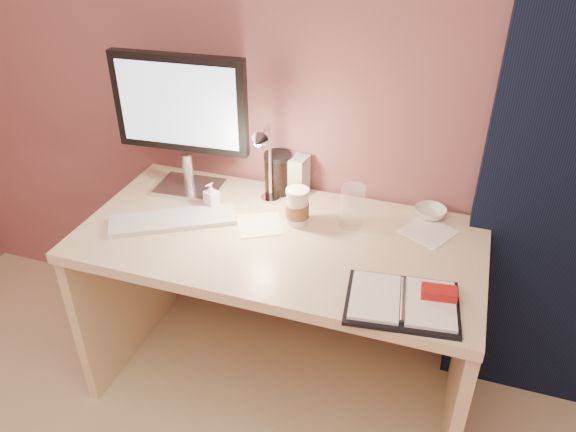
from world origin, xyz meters
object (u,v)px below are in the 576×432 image
(monitor, at_px, (182,112))
(keyboard, at_px, (173,220))
(coffee_cup, at_px, (297,207))
(lotion_bottle, at_px, (211,195))
(clear_cup, at_px, (352,206))
(bowl, at_px, (430,213))
(desk, at_px, (286,274))
(dark_jar, at_px, (278,175))
(desk_lamp, at_px, (260,160))
(product_box, at_px, (294,175))
(planner, at_px, (405,301))

(monitor, xyz_separation_m, keyboard, (0.05, -0.24, -0.32))
(coffee_cup, height_order, lotion_bottle, coffee_cup)
(clear_cup, bearing_deg, coffee_cup, -165.10)
(bowl, bearing_deg, desk, -155.69)
(monitor, distance_m, dark_jar, 0.43)
(monitor, distance_m, desk_lamp, 0.35)
(desk, bearing_deg, coffee_cup, 38.91)
(product_box, bearing_deg, clear_cup, -23.14)
(desk, bearing_deg, keyboard, -163.68)
(desk, bearing_deg, dark_jar, 115.98)
(monitor, height_order, lotion_bottle, monitor)
(desk, bearing_deg, planner, -32.29)
(monitor, relative_size, planner, 1.52)
(clear_cup, xyz_separation_m, lotion_bottle, (-0.52, -0.05, -0.03))
(product_box, bearing_deg, desk_lamp, -105.64)
(desk, xyz_separation_m, dark_jar, (-0.11, 0.22, 0.30))
(keyboard, height_order, desk_lamp, desk_lamp)
(lotion_bottle, distance_m, desk_lamp, 0.24)
(dark_jar, distance_m, product_box, 0.06)
(desk, height_order, coffee_cup, coffee_cup)
(dark_jar, bearing_deg, bowl, 0.03)
(keyboard, relative_size, desk_lamp, 1.36)
(desk, height_order, keyboard, keyboard)
(keyboard, xyz_separation_m, planner, (0.86, -0.18, 0.00))
(lotion_bottle, xyz_separation_m, desk_lamp, (0.18, 0.04, 0.16))
(dark_jar, xyz_separation_m, desk_lamp, (-0.01, -0.15, 0.13))
(keyboard, distance_m, coffee_cup, 0.45)
(coffee_cup, distance_m, bowl, 0.49)
(desk_lamp, bearing_deg, coffee_cup, -18.19)
(product_box, height_order, desk_lamp, desk_lamp)
(desk, relative_size, lotion_bottle, 13.89)
(coffee_cup, bearing_deg, bowl, 23.03)
(coffee_cup, xyz_separation_m, dark_jar, (-0.14, 0.19, 0.01))
(bowl, distance_m, desk_lamp, 0.65)
(product_box, bearing_deg, coffee_cup, -61.39)
(bowl, relative_size, product_box, 0.75)
(coffee_cup, distance_m, lotion_bottle, 0.34)
(keyboard, relative_size, coffee_cup, 3.29)
(coffee_cup, bearing_deg, monitor, 168.81)
(monitor, height_order, keyboard, monitor)
(clear_cup, bearing_deg, dark_jar, 156.67)
(keyboard, relative_size, planner, 1.26)
(desk, relative_size, product_box, 9.08)
(monitor, height_order, product_box, monitor)
(desk, height_order, product_box, product_box)
(keyboard, bearing_deg, planner, -42.11)
(coffee_cup, bearing_deg, product_box, 111.16)
(planner, relative_size, lotion_bottle, 3.53)
(coffee_cup, xyz_separation_m, lotion_bottle, (-0.34, 0.00, -0.01))
(desk_lamp, bearing_deg, planner, -35.29)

